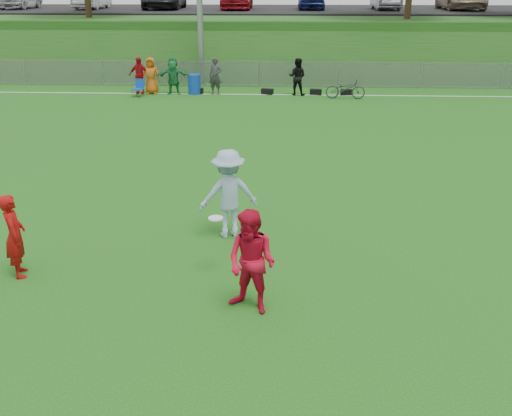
# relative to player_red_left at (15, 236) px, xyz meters

# --- Properties ---
(ground) EXTENTS (120.00, 120.00, 0.00)m
(ground) POSITION_rel_player_red_left_xyz_m (3.67, -0.25, -0.80)
(ground) COLOR #125A13
(ground) RESTS_ON ground
(sideline_far) EXTENTS (60.00, 0.10, 0.01)m
(sideline_far) POSITION_rel_player_red_left_xyz_m (3.67, 17.75, -0.80)
(sideline_far) COLOR white
(sideline_far) RESTS_ON ground
(fence) EXTENTS (58.00, 0.06, 1.30)m
(fence) POSITION_rel_player_red_left_xyz_m (3.67, 19.75, -0.15)
(fence) COLOR gray
(fence) RESTS_ON ground
(berm) EXTENTS (120.00, 18.00, 3.00)m
(berm) POSITION_rel_player_red_left_xyz_m (3.67, 30.75, 0.70)
(berm) COLOR #1A4E16
(berm) RESTS_ON ground
(parking_lot) EXTENTS (120.00, 12.00, 0.10)m
(parking_lot) POSITION_rel_player_red_left_xyz_m (3.67, 32.75, 2.25)
(parking_lot) COLOR black
(parking_lot) RESTS_ON berm
(spectator_row) EXTENTS (8.46, 0.84, 1.69)m
(spectator_row) POSITION_rel_player_red_left_xyz_m (0.70, 17.75, 0.05)
(spectator_row) COLOR #A60B12
(spectator_row) RESTS_ON ground
(gear_bags) EXTENTS (7.66, 0.44, 0.26)m
(gear_bags) POSITION_rel_player_red_left_xyz_m (4.80, 17.85, -0.67)
(gear_bags) COLOR black
(gear_bags) RESTS_ON ground
(player_red_left) EXTENTS (0.58, 0.69, 1.60)m
(player_red_left) POSITION_rel_player_red_left_xyz_m (0.00, 0.00, 0.00)
(player_red_left) COLOR #A20B0B
(player_red_left) RESTS_ON ground
(player_red_center) EXTENTS (1.08, 1.00, 1.79)m
(player_red_center) POSITION_rel_player_red_left_xyz_m (4.40, -1.02, 0.09)
(player_red_center) COLOR red
(player_red_center) RESTS_ON ground
(player_blue) EXTENTS (1.40, 1.05, 1.92)m
(player_blue) POSITION_rel_player_red_left_xyz_m (3.75, 1.92, 0.16)
(player_blue) COLOR #95B4CF
(player_blue) RESTS_ON ground
(frisbee) EXTENTS (0.27, 0.27, 0.03)m
(frisbee) POSITION_rel_player_red_left_xyz_m (3.67, 0.25, 0.31)
(frisbee) COLOR silver
(frisbee) RESTS_ON ground
(recycling_bin) EXTENTS (0.80, 0.80, 0.91)m
(recycling_bin) POSITION_rel_player_red_left_xyz_m (0.67, 17.81, -0.35)
(recycling_bin) COLOR #103BB1
(recycling_bin) RESTS_ON ground
(camp_chair) EXTENTS (0.55, 0.56, 0.80)m
(camp_chair) POSITION_rel_player_red_left_xyz_m (-1.84, 16.97, -0.57)
(camp_chair) COLOR #1048B5
(camp_chair) RESTS_ON ground
(bicycle) EXTENTS (1.82, 0.77, 0.93)m
(bicycle) POSITION_rel_player_red_left_xyz_m (7.71, 16.95, -0.33)
(bicycle) COLOR #2F3032
(bicycle) RESTS_ON ground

